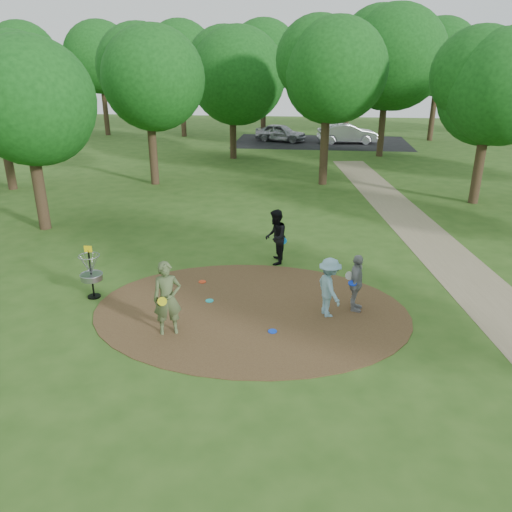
# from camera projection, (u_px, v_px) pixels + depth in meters

# --- Properties ---
(ground) EXTENTS (100.00, 100.00, 0.00)m
(ground) POSITION_uv_depth(u_px,v_px,m) (251.00, 311.00, 13.32)
(ground) COLOR #2D5119
(ground) RESTS_ON ground
(dirt_clearing) EXTENTS (8.40, 8.40, 0.02)m
(dirt_clearing) POSITION_uv_depth(u_px,v_px,m) (251.00, 310.00, 13.31)
(dirt_clearing) COLOR #47301C
(dirt_clearing) RESTS_ON ground
(footpath) EXTENTS (7.55, 39.89, 0.01)m
(footpath) POSITION_uv_depth(u_px,v_px,m) (482.00, 291.00, 14.46)
(footpath) COLOR #8C7A5B
(footpath) RESTS_ON ground
(parking_lot) EXTENTS (14.00, 8.00, 0.01)m
(parking_lot) POSITION_uv_depth(u_px,v_px,m) (321.00, 142.00, 40.83)
(parking_lot) COLOR black
(parking_lot) RESTS_ON ground
(player_observer_with_disc) EXTENTS (0.79, 0.65, 1.86)m
(player_observer_with_disc) POSITION_uv_depth(u_px,v_px,m) (167.00, 299.00, 11.89)
(player_observer_with_disc) COLOR #4C5D35
(player_observer_with_disc) RESTS_ON ground
(player_throwing_with_disc) EXTENTS (1.19, 1.18, 1.60)m
(player_throwing_with_disc) POSITION_uv_depth(u_px,v_px,m) (329.00, 288.00, 12.78)
(player_throwing_with_disc) COLOR #7EABBD
(player_throwing_with_disc) RESTS_ON ground
(player_walking_with_disc) EXTENTS (0.72, 0.88, 1.81)m
(player_walking_with_disc) POSITION_uv_depth(u_px,v_px,m) (276.00, 237.00, 16.12)
(player_walking_with_disc) COLOR black
(player_walking_with_disc) RESTS_ON ground
(player_waiting_with_disc) EXTENTS (0.58, 0.98, 1.57)m
(player_waiting_with_disc) POSITION_uv_depth(u_px,v_px,m) (356.00, 283.00, 13.05)
(player_waiting_with_disc) COLOR gray
(player_waiting_with_disc) RESTS_ON ground
(disc_ground_cyan) EXTENTS (0.22, 0.22, 0.02)m
(disc_ground_cyan) POSITION_uv_depth(u_px,v_px,m) (210.00, 301.00, 13.80)
(disc_ground_cyan) COLOR #16B4B5
(disc_ground_cyan) RESTS_ON dirt_clearing
(disc_ground_blue) EXTENTS (0.22, 0.22, 0.02)m
(disc_ground_blue) POSITION_uv_depth(u_px,v_px,m) (272.00, 331.00, 12.24)
(disc_ground_blue) COLOR blue
(disc_ground_blue) RESTS_ON dirt_clearing
(disc_ground_red) EXTENTS (0.22, 0.22, 0.02)m
(disc_ground_red) POSITION_uv_depth(u_px,v_px,m) (202.00, 282.00, 14.98)
(disc_ground_red) COLOR red
(disc_ground_red) RESTS_ON dirt_clearing
(car_left) EXTENTS (4.46, 2.83, 1.41)m
(car_left) POSITION_uv_depth(u_px,v_px,m) (281.00, 133.00, 40.89)
(car_left) COLOR #94959B
(car_left) RESTS_ON ground
(car_right) EXTENTS (4.91, 2.28, 1.56)m
(car_right) POSITION_uv_depth(u_px,v_px,m) (347.00, 134.00, 39.85)
(car_right) COLOR #B1B3B9
(car_right) RESTS_ON ground
(disc_golf_basket) EXTENTS (0.63, 0.63, 1.54)m
(disc_golf_basket) POSITION_uv_depth(u_px,v_px,m) (91.00, 268.00, 13.76)
(disc_golf_basket) COLOR black
(disc_golf_basket) RESTS_ON ground
(tree_ring) EXTENTS (37.42, 45.66, 9.51)m
(tree_ring) POSITION_uv_depth(u_px,v_px,m) (350.00, 85.00, 21.38)
(tree_ring) COLOR #332316
(tree_ring) RESTS_ON ground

